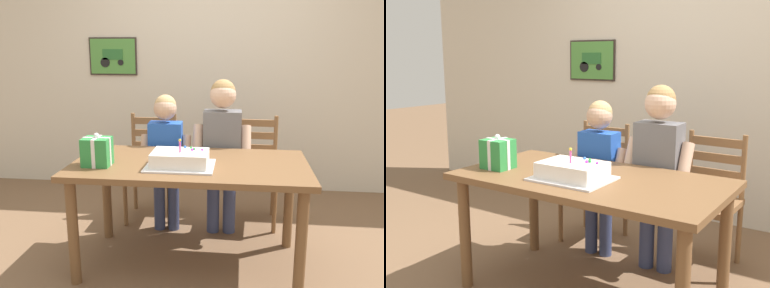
{
  "view_description": "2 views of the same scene",
  "coord_description": "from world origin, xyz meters",
  "views": [
    {
      "loc": [
        0.33,
        -2.68,
        1.52
      ],
      "look_at": [
        0.0,
        0.08,
        0.86
      ],
      "focal_mm": 38.89,
      "sensor_mm": 36.0,
      "label": 1
    },
    {
      "loc": [
        1.37,
        -2.21,
        1.44
      ],
      "look_at": [
        -0.11,
        0.04,
        0.93
      ],
      "focal_mm": 42.82,
      "sensor_mm": 36.0,
      "label": 2
    }
  ],
  "objects": [
    {
      "name": "ground_plane",
      "position": [
        0.0,
        0.0,
        0.0
      ],
      "size": [
        20.0,
        20.0,
        0.0
      ],
      "primitive_type": "plane",
      "color": "brown"
    },
    {
      "name": "back_wall",
      "position": [
        -0.0,
        1.72,
        1.3
      ],
      "size": [
        6.4,
        0.11,
        2.6
      ],
      "color": "beige",
      "rests_on": "ground"
    },
    {
      "name": "dining_table",
      "position": [
        0.0,
        0.0,
        0.65
      ],
      "size": [
        1.58,
        0.84,
        0.75
      ],
      "color": "brown",
      "rests_on": "ground"
    },
    {
      "name": "birthday_cake",
      "position": [
        -0.05,
        -0.11,
        0.8
      ],
      "size": [
        0.44,
        0.34,
        0.19
      ],
      "color": "silver",
      "rests_on": "dining_table"
    },
    {
      "name": "gift_box_red_large",
      "position": [
        -0.59,
        -0.14,
        0.84
      ],
      "size": [
        0.18,
        0.16,
        0.22
      ],
      "color": "#2D8E42",
      "rests_on": "dining_table"
    },
    {
      "name": "chair_left",
      "position": [
        -0.45,
        0.81,
        0.47
      ],
      "size": [
        0.43,
        0.43,
        0.92
      ],
      "color": "brown",
      "rests_on": "ground"
    },
    {
      "name": "chair_right",
      "position": [
        0.45,
        0.81,
        0.47
      ],
      "size": [
        0.44,
        0.44,
        0.92
      ],
      "color": "brown",
      "rests_on": "ground"
    },
    {
      "name": "child_older",
      "position": [
        0.19,
        0.54,
        0.77
      ],
      "size": [
        0.46,
        0.26,
        1.26
      ],
      "color": "#38426B",
      "rests_on": "ground"
    },
    {
      "name": "child_younger",
      "position": [
        -0.27,
        0.54,
        0.69
      ],
      "size": [
        0.42,
        0.24,
        1.14
      ],
      "color": "#38426B",
      "rests_on": "ground"
    }
  ]
}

